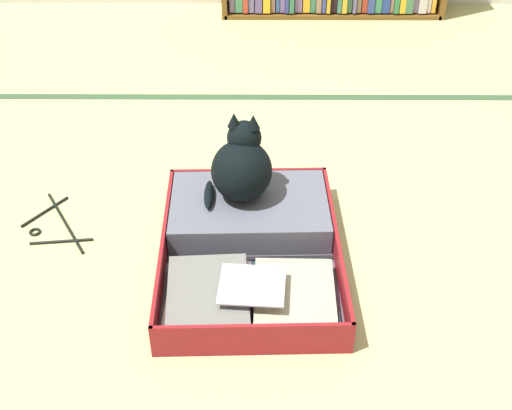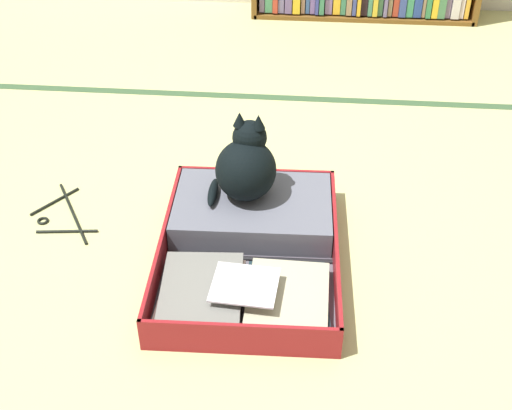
% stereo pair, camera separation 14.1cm
% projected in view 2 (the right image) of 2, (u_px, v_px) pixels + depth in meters
% --- Properties ---
extents(ground_plane, '(10.00, 10.00, 0.00)m').
position_uv_depth(ground_plane, '(274.00, 269.00, 2.20)').
color(ground_plane, tan).
extents(tatami_border, '(4.80, 0.05, 0.00)m').
position_uv_depth(tatami_border, '(291.00, 98.00, 3.15)').
color(tatami_border, '#335032').
rests_on(tatami_border, ground_plane).
extents(open_suitcase, '(0.59, 0.80, 0.12)m').
position_uv_depth(open_suitcase, '(249.00, 240.00, 2.25)').
color(open_suitcase, maroon).
rests_on(open_suitcase, ground_plane).
extents(black_cat, '(0.25, 0.25, 0.30)m').
position_uv_depth(black_cat, '(246.00, 166.00, 2.28)').
color(black_cat, black).
rests_on(black_cat, open_suitcase).
extents(clothes_hanger, '(0.27, 0.34, 0.01)m').
position_uv_depth(clothes_hanger, '(63.00, 215.00, 2.43)').
color(clothes_hanger, black).
rests_on(clothes_hanger, ground_plane).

